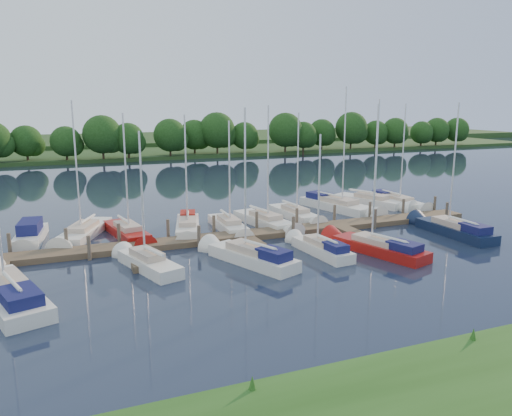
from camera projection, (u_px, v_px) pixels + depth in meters
name	position (u px, v px, depth m)	size (l,w,h in m)	color
ground	(288.00, 272.00, 29.64)	(260.00, 260.00, 0.00)	#1B2437
dock	(245.00, 238.00, 36.24)	(40.00, 6.00, 0.40)	brown
mooring_pilings	(240.00, 229.00, 37.18)	(38.24, 2.84, 2.00)	#473D33
far_shore	(124.00, 152.00, 97.68)	(180.00, 30.00, 0.60)	#1D3F18
distant_hill	(110.00, 141.00, 120.30)	(220.00, 40.00, 1.40)	#314C21
treeline	(145.00, 136.00, 85.73)	(146.46, 9.90, 8.23)	#38281C
motorboat	(30.00, 236.00, 35.98)	(2.34, 6.19, 1.88)	silver
sailboat_n_2	(83.00, 234.00, 37.16)	(4.64, 8.05, 10.34)	silver
sailboat_n_3	(128.00, 234.00, 37.13)	(2.84, 7.48, 9.50)	#9C120E
sailboat_n_4	(188.00, 227.00, 38.92)	(3.24, 7.35, 9.32)	silver
sailboat_n_5	(229.00, 227.00, 39.17)	(1.70, 6.86, 8.89)	silver
sailboat_n_6	(266.00, 222.00, 40.58)	(3.04, 7.92, 10.03)	silver
sailboat_n_7	(296.00, 215.00, 43.24)	(2.20, 7.38, 9.38)	silver
sailboat_n_8	(338.00, 207.00, 46.38)	(4.16, 9.21, 11.66)	silver
sailboat_n_9	(372.00, 203.00, 48.58)	(4.66, 8.11, 10.56)	silver
sailboat_n_10	(397.00, 202.00, 48.59)	(2.03, 7.94, 10.07)	silver
sailboat_s_0	(8.00, 294.00, 25.32)	(4.50, 9.47, 12.00)	silver
sailboat_s_1	(147.00, 264.00, 30.12)	(3.16, 6.60, 8.68)	silver
sailboat_s_2	(250.00, 258.00, 31.17)	(4.16, 7.62, 10.03)	silver
sailboat_s_3	(321.00, 249.00, 33.07)	(1.96, 6.35, 8.24)	silver
sailboat_s_4	(376.00, 248.00, 33.32)	(3.81, 7.96, 10.15)	#9C120E
sailboat_s_5	(453.00, 231.00, 37.78)	(1.92, 7.93, 10.28)	#101C37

